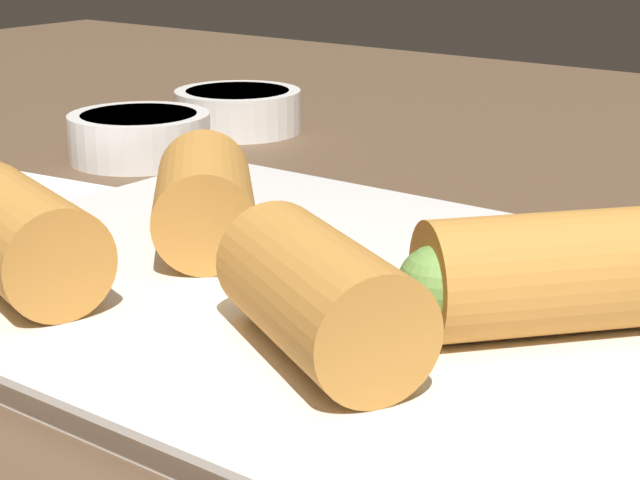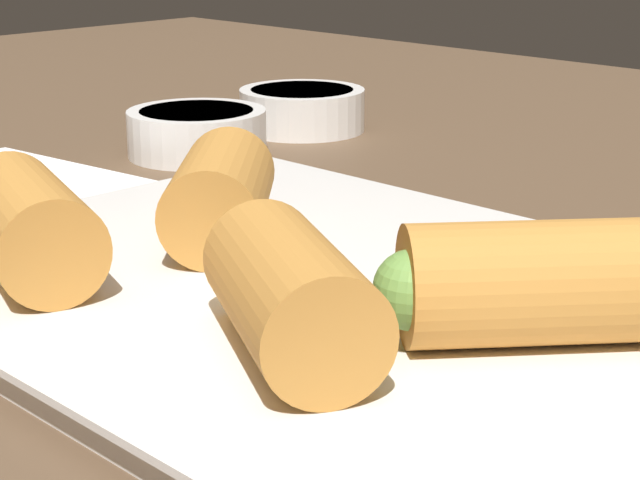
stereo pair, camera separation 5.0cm
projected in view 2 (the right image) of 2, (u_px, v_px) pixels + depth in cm
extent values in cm
cube|color=brown|center=(252.00, 350.00, 41.57)|extent=(180.00, 140.00, 2.00)
cube|color=white|center=(320.00, 302.00, 42.08)|extent=(32.67, 25.01, 1.20)
cube|color=white|center=(320.00, 284.00, 41.85)|extent=(33.98, 26.01, 0.30)
cylinder|color=#C68438|center=(292.00, 295.00, 34.34)|extent=(9.44, 7.76, 4.20)
sphere|color=#56843D|center=(265.00, 261.00, 37.63)|extent=(2.73, 2.73, 2.73)
cylinder|color=#C68438|center=(220.00, 194.00, 46.09)|extent=(8.85, 9.05, 4.20)
sphere|color=#B23D2D|center=(229.00, 174.00, 49.52)|extent=(2.73, 2.73, 2.73)
cylinder|color=#C68438|center=(530.00, 283.00, 35.46)|extent=(8.69, 9.17, 4.20)
sphere|color=#6B9E47|center=(423.00, 286.00, 35.16)|extent=(2.73, 2.73, 2.73)
cylinder|color=#C68438|center=(30.00, 226.00, 41.69)|extent=(9.37, 6.73, 4.20)
sphere|color=#6B9E47|center=(12.00, 203.00, 44.76)|extent=(2.73, 2.73, 2.73)
cylinder|color=white|center=(197.00, 133.00, 68.36)|extent=(8.88, 8.88, 2.94)
cylinder|color=#477038|center=(196.00, 114.00, 67.99)|extent=(7.28, 7.28, 0.53)
cylinder|color=white|center=(302.00, 110.00, 75.83)|extent=(8.88, 8.88, 2.94)
cylinder|color=beige|center=(302.00, 93.00, 75.46)|extent=(7.28, 7.28, 0.53)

